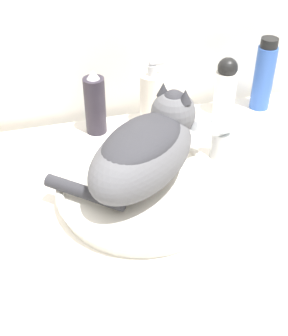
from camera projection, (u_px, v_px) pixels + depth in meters
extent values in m
cube|color=silver|center=(84.00, 1.00, 1.13)|extent=(8.00, 0.05, 2.40)
cube|color=white|center=(127.00, 312.00, 1.31)|extent=(1.11, 0.62, 0.90)
cylinder|color=white|center=(142.00, 192.00, 1.00)|extent=(0.35, 0.35, 0.03)
torus|color=white|center=(142.00, 187.00, 0.99)|extent=(0.37, 0.37, 0.02)
ellipsoid|color=#56565B|center=(142.00, 157.00, 0.94)|extent=(0.32, 0.31, 0.14)
ellipsoid|color=#2D2D33|center=(142.00, 141.00, 0.92)|extent=(0.25, 0.24, 0.06)
sphere|color=#56565B|center=(173.00, 113.00, 0.99)|extent=(0.10, 0.10, 0.10)
sphere|color=#2D2D33|center=(174.00, 102.00, 0.98)|extent=(0.05, 0.05, 0.05)
cone|color=#2D2D33|center=(185.00, 96.00, 0.95)|extent=(0.03, 0.03, 0.03)
cone|color=#2D2D33|center=(163.00, 89.00, 0.98)|extent=(0.03, 0.03, 0.03)
cylinder|color=#2D2D33|center=(85.00, 192.00, 0.94)|extent=(0.15, 0.14, 0.03)
cylinder|color=silver|center=(220.00, 146.00, 1.10)|extent=(0.04, 0.04, 0.08)
cylinder|color=silver|center=(208.00, 129.00, 1.04)|extent=(0.10, 0.06, 0.07)
sphere|color=silver|center=(223.00, 121.00, 1.06)|extent=(0.06, 0.06, 0.06)
cylinder|color=#335BB7|center=(263.00, 78.00, 1.27)|extent=(0.05, 0.05, 0.18)
cylinder|color=black|center=(269.00, 43.00, 1.21)|extent=(0.05, 0.05, 0.02)
cylinder|color=white|center=(225.00, 93.00, 1.26)|extent=(0.06, 0.06, 0.12)
sphere|color=black|center=(228.00, 68.00, 1.22)|extent=(0.05, 0.05, 0.05)
cylinder|color=silver|center=(151.00, 100.00, 1.21)|extent=(0.06, 0.06, 0.14)
cylinder|color=#B7B7BC|center=(152.00, 70.00, 1.16)|extent=(0.02, 0.02, 0.02)
cylinder|color=#B7B7BC|center=(157.00, 63.00, 1.15)|extent=(0.04, 0.01, 0.01)
cylinder|color=#28232D|center=(95.00, 106.00, 1.18)|extent=(0.05, 0.05, 0.15)
cone|color=#B7B7BC|center=(93.00, 74.00, 1.13)|extent=(0.03, 0.03, 0.02)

